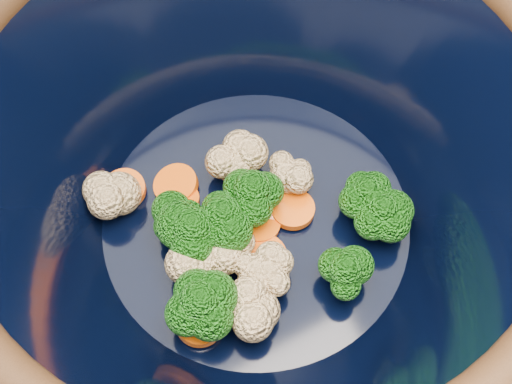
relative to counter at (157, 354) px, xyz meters
The scene contains 3 objects.
counter is the anchor object (origin of this frame).
mixing_bowl 0.56m from the counter, 45.56° to the right, with size 0.39×0.39×0.17m.
vegetable_pile 0.53m from the counter, 54.82° to the right, with size 0.18×0.17×0.05m.
Camera 1 is at (-0.01, -0.29, 1.39)m, focal length 50.00 mm.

